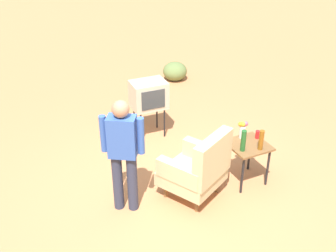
# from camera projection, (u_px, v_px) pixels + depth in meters

# --- Properties ---
(ground_plane) EXTENTS (60.00, 60.00, 0.00)m
(ground_plane) POSITION_uv_depth(u_px,v_px,m) (178.00, 197.00, 5.90)
(ground_plane) COLOR #C17A4C
(armchair) EXTENTS (1.04, 1.04, 1.06)m
(armchair) POSITION_uv_depth(u_px,v_px,m) (198.00, 168.00, 5.68)
(armchair) COLOR brown
(armchair) RESTS_ON ground
(side_table) EXTENTS (0.56, 0.56, 0.64)m
(side_table) POSITION_uv_depth(u_px,v_px,m) (248.00, 150.00, 5.99)
(side_table) COLOR black
(side_table) RESTS_ON ground
(tv_on_stand) EXTENTS (0.62, 0.47, 1.03)m
(tv_on_stand) POSITION_uv_depth(u_px,v_px,m) (149.00, 95.00, 7.10)
(tv_on_stand) COLOR black
(tv_on_stand) RESTS_ON ground
(person_standing) EXTENTS (0.49, 0.38, 1.64)m
(person_standing) POSITION_uv_depth(u_px,v_px,m) (123.00, 150.00, 5.26)
(person_standing) COLOR #2D3347
(person_standing) RESTS_ON ground
(bottle_tall_amber) EXTENTS (0.07, 0.07, 0.30)m
(bottle_tall_amber) POSITION_uv_depth(u_px,v_px,m) (261.00, 140.00, 5.76)
(bottle_tall_amber) COLOR brown
(bottle_tall_amber) RESTS_ON side_table
(bottle_wine_green) EXTENTS (0.07, 0.07, 0.32)m
(bottle_wine_green) POSITION_uv_depth(u_px,v_px,m) (243.00, 141.00, 5.72)
(bottle_wine_green) COLOR #1E5623
(bottle_wine_green) RESTS_ON side_table
(soda_can_red) EXTENTS (0.07, 0.07, 0.12)m
(soda_can_red) POSITION_uv_depth(u_px,v_px,m) (258.00, 135.00, 6.07)
(soda_can_red) COLOR red
(soda_can_red) RESTS_ON side_table
(flower_vase) EXTENTS (0.14, 0.10, 0.27)m
(flower_vase) POSITION_uv_depth(u_px,v_px,m) (243.00, 129.00, 6.04)
(flower_vase) COLOR silver
(flower_vase) RESTS_ON side_table
(shrub_mid) EXTENTS (0.56, 0.56, 0.44)m
(shrub_mid) POSITION_uv_depth(u_px,v_px,m) (175.00, 71.00, 9.62)
(shrub_mid) COLOR olive
(shrub_mid) RESTS_ON ground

